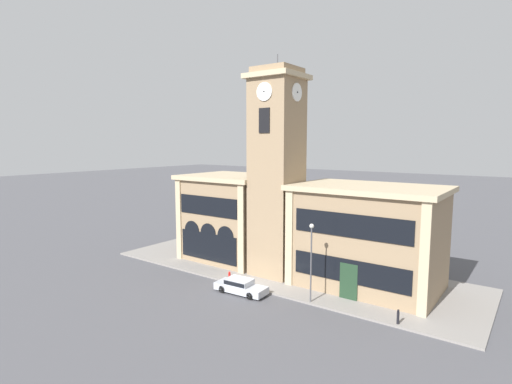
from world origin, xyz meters
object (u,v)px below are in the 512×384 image
parked_car_near (240,286)px  fire_hydrant (229,276)px  street_lamp (311,252)px  bollard (398,317)px

parked_car_near → fire_hydrant: bearing=144.8°
parked_car_near → street_lamp: size_ratio=0.74×
street_lamp → parked_car_near: bearing=-165.2°
parked_car_near → street_lamp: (5.89, 1.56, 3.59)m
street_lamp → fire_hydrant: bearing=-179.9°
bollard → street_lamp: bearing=-179.2°
parked_car_near → fire_hydrant: 2.92m
parked_car_near → bollard: 12.82m
street_lamp → fire_hydrant: street_lamp is taller
bollard → fire_hydrant: bearing=-179.6°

